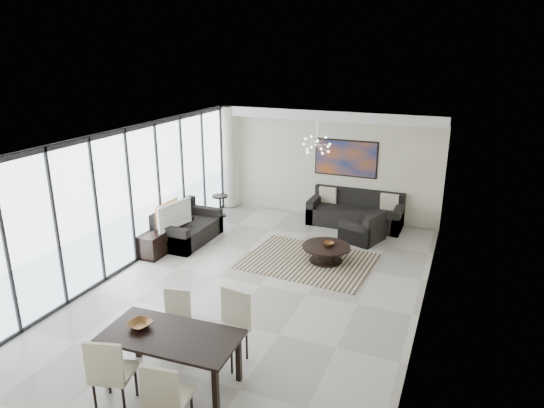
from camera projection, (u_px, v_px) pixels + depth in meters
The scene contains 20 objects.
room_shell at pixel (283, 219), 8.85m from camera, with size 6.00×9.00×2.90m.
window_wall at pixel (134, 197), 10.04m from camera, with size 0.37×8.95×2.90m.
soffit at pixel (327, 115), 12.38m from camera, with size 5.98×0.40×0.26m, color white.
painting at pixel (346, 158), 12.70m from camera, with size 1.68×0.04×0.98m, color #A44D16.
chandelier at pixel (317, 145), 10.82m from camera, with size 0.66×0.66×0.71m.
rug at pixel (309, 261), 10.52m from camera, with size 2.69×2.07×0.01m, color black.
coffee_table at pixel (326, 252), 10.46m from camera, with size 1.04×1.04×0.36m.
bowl_coffee at pixel (329, 244), 10.40m from camera, with size 0.25×0.25×0.08m, color brown.
sofa_main at pixel (356, 214), 12.62m from camera, with size 2.39×0.98×0.87m.
loveseat at pixel (186, 229), 11.55m from camera, with size 0.96×1.71×0.86m.
armchair at pixel (363, 231), 11.56m from camera, with size 1.05×1.08×0.73m.
side_table at pixel (220, 202), 13.21m from camera, with size 0.43×0.43×0.59m.
tv_console at pixel (166, 237), 11.16m from camera, with size 0.47×1.69×0.53m, color black.
television at pixel (171, 214), 10.95m from camera, with size 1.03×0.14×0.59m, color gray.
dining_table at pixel (171, 340), 6.50m from camera, with size 1.89×1.01×0.77m.
dining_chair_sw at pixel (109, 369), 6.03m from camera, with size 0.59×0.59×1.06m.
dining_chair_se at pixel (165, 395), 5.62m from camera, with size 0.54×0.54×1.03m.
dining_chair_nw at pixel (176, 315), 7.44m from camera, with size 0.49×0.49×0.91m.
dining_chair_ne at pixel (232, 321), 7.06m from camera, with size 0.56×0.56×1.08m.
bowl_dining at pixel (140, 324), 6.64m from camera, with size 0.32×0.32×0.08m, color brown.
Camera 1 is at (3.45, -7.78, 4.44)m, focal length 32.00 mm.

